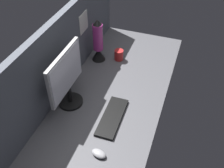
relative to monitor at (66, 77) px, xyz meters
The scene contains 7 objects.
ground_plane 42.39cm from the monitor, 47.99° to the right, with size 180.00×80.00×3.00cm, color #515156.
cubicle_wall_back 26.26cm from the monitor, 28.58° to the left, with size 180.00×5.50×57.39cm.
monitor is the anchor object (origin of this frame).
keyboard 41.55cm from the monitor, 96.78° to the right, with size 37.00×13.00×2.00cm, color black.
mouse 55.22cm from the monitor, 133.45° to the right, with size 5.60×9.60×3.40cm, color #99999E.
mug_red_plastic 67.55cm from the monitor, 15.22° to the right, with size 7.82×7.82×9.37cm.
lava_lamp 57.36cm from the monitor, ahead, with size 11.71×11.71×38.32cm.
Camera 1 is at (-139.26, -49.08, 138.27)cm, focal length 42.00 mm.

